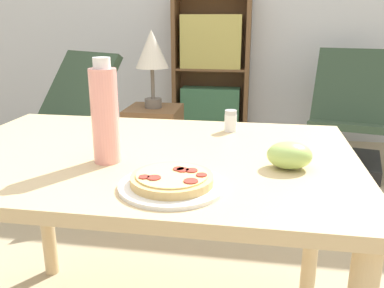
{
  "coord_description": "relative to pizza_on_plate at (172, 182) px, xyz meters",
  "views": [
    {
      "loc": [
        0.24,
        -1.26,
        1.1
      ],
      "look_at": [
        0.07,
        -0.23,
        0.78
      ],
      "focal_mm": 38.0,
      "sensor_mm": 36.0,
      "label": 1
    }
  ],
  "objects": [
    {
      "name": "table_lamp",
      "position": [
        -0.48,
        1.64,
        0.16
      ],
      "size": [
        0.21,
        0.21,
        0.49
      ],
      "color": "#665B51",
      "rests_on": "side_table"
    },
    {
      "name": "pizza_on_plate",
      "position": [
        0.0,
        0.0,
        0.0
      ],
      "size": [
        0.25,
        0.25,
        0.04
      ],
      "color": "white",
      "rests_on": "dining_table"
    },
    {
      "name": "dining_table",
      "position": [
        -0.14,
        0.25,
        -0.11
      ],
      "size": [
        1.24,
        0.83,
        0.72
      ],
      "color": "#D1B27F",
      "rests_on": "ground_plane"
    },
    {
      "name": "drink_bottle",
      "position": [
        -0.22,
        0.15,
        0.12
      ],
      "size": [
        0.07,
        0.07,
        0.29
      ],
      "color": "pink",
      "rests_on": "dining_table"
    },
    {
      "name": "lounge_chair_near",
      "position": [
        -1.14,
        1.61,
        -0.45
      ],
      "size": [
        0.82,
        0.93,
        0.88
      ],
      "rotation": [
        0.0,
        0.0,
        -0.5
      ],
      "color": "black",
      "rests_on": "ground_plane"
    },
    {
      "name": "grape_bunch",
      "position": [
        0.28,
        0.18,
        0.02
      ],
      "size": [
        0.12,
        0.09,
        0.07
      ],
      "color": "#A8CC66",
      "rests_on": "dining_table"
    },
    {
      "name": "bookshelf",
      "position": [
        -0.25,
        2.85,
        -0.13
      ],
      "size": [
        0.69,
        0.27,
        1.33
      ],
      "color": "brown",
      "rests_on": "ground_plane"
    },
    {
      "name": "salt_shaker",
      "position": [
        0.1,
        0.53,
        0.02
      ],
      "size": [
        0.04,
        0.04,
        0.08
      ],
      "color": "white",
      "rests_on": "dining_table"
    },
    {
      "name": "side_table",
      "position": [
        -0.48,
        1.64,
        -0.46
      ],
      "size": [
        0.34,
        0.34,
        0.55
      ],
      "color": "brown",
      "rests_on": "ground_plane"
    },
    {
      "name": "lounge_chair_far",
      "position": [
        0.87,
        2.24,
        -0.45
      ],
      "size": [
        0.69,
        0.86,
        0.88
      ],
      "rotation": [
        0.0,
        0.0,
        -0.22
      ],
      "color": "black",
      "rests_on": "ground_plane"
    }
  ]
}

